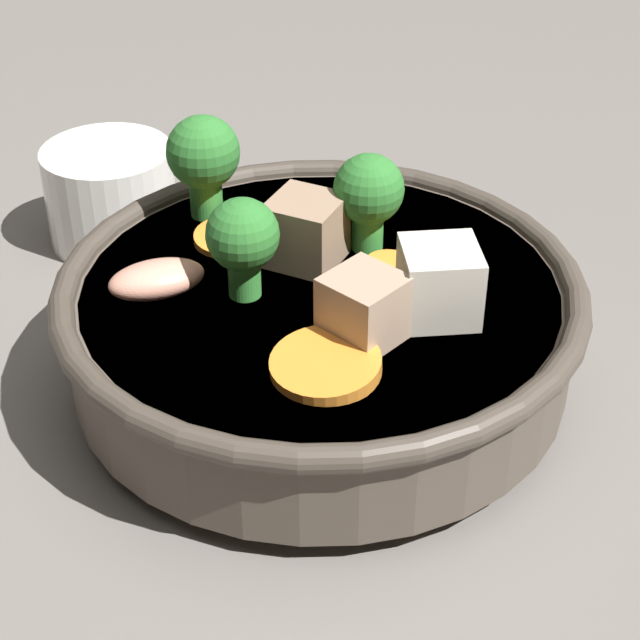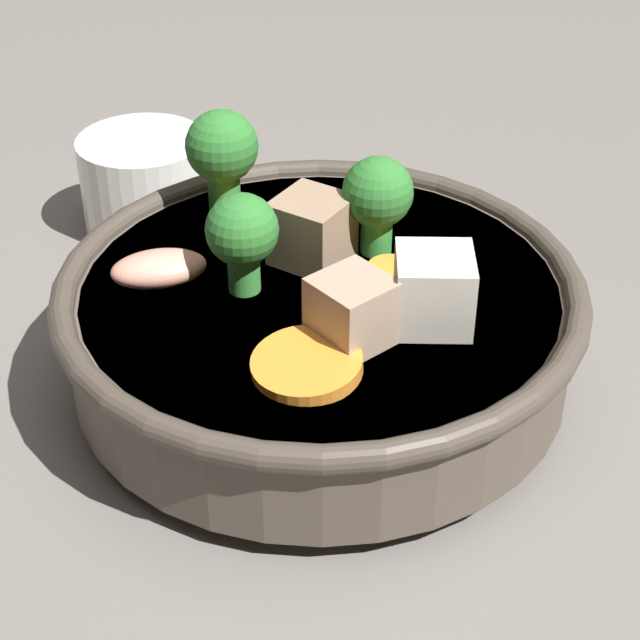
# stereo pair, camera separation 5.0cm
# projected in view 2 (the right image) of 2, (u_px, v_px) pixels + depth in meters

# --- Properties ---
(ground_plane) EXTENTS (3.00, 3.00, 0.00)m
(ground_plane) POSITION_uv_depth(u_px,v_px,m) (320.00, 383.00, 0.52)
(ground_plane) COLOR slate
(stirfry_bowl) EXTENTS (0.25, 0.25, 0.11)m
(stirfry_bowl) POSITION_uv_depth(u_px,v_px,m) (319.00, 314.00, 0.50)
(stirfry_bowl) COLOR #51473D
(stirfry_bowl) RESTS_ON ground_plane
(tea_cup) EXTENTS (0.08, 0.08, 0.06)m
(tea_cup) POSITION_uv_depth(u_px,v_px,m) (145.00, 183.00, 0.63)
(tea_cup) COLOR white
(tea_cup) RESTS_ON ground_plane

